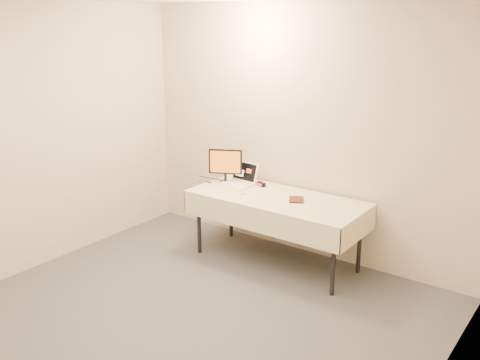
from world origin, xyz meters
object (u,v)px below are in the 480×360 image
Objects in this scene: laptop at (240,179)px; table at (277,203)px; book at (289,191)px; monitor at (225,163)px.

table is at bearing -10.31° from laptop.
book is (0.74, -0.16, 0.04)m from laptop.
monitor is (-0.16, -0.06, 0.17)m from laptop.
monitor reaches higher than table.
monitor reaches higher than laptop.
book is (0.90, -0.10, -0.13)m from monitor.
table is 0.80m from monitor.
monitor is at bearing 173.12° from table.
laptop is at bearing 138.19° from book.
laptop reaches higher than book.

